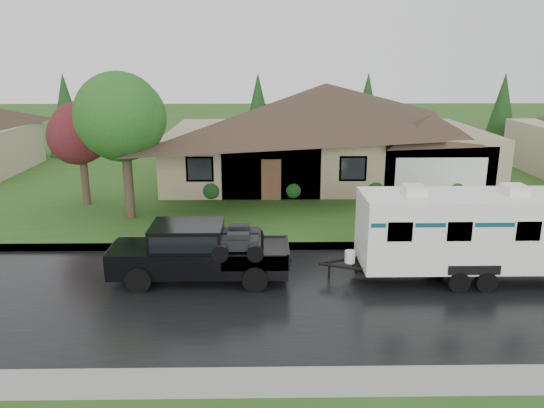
# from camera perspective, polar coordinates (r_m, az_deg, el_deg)

# --- Properties ---
(ground) EXTENTS (140.00, 140.00, 0.00)m
(ground) POSITION_cam_1_polar(r_m,az_deg,el_deg) (18.70, 4.16, -7.10)
(ground) COLOR #2E5019
(ground) RESTS_ON ground
(road) EXTENTS (140.00, 8.00, 0.01)m
(road) POSITION_cam_1_polar(r_m,az_deg,el_deg) (16.87, 4.76, -9.69)
(road) COLOR black
(road) RESTS_ON ground
(curb) EXTENTS (140.00, 0.50, 0.15)m
(curb) POSITION_cam_1_polar(r_m,az_deg,el_deg) (20.76, 3.63, -4.53)
(curb) COLOR gray
(curb) RESTS_ON ground
(lawn) EXTENTS (140.00, 26.00, 0.15)m
(lawn) POSITION_cam_1_polar(r_m,az_deg,el_deg) (33.00, 1.91, 3.05)
(lawn) COLOR #2E5019
(lawn) RESTS_ON ground
(house_main) EXTENTS (19.44, 10.80, 6.90)m
(house_main) POSITION_cam_1_polar(r_m,az_deg,el_deg) (31.48, 6.29, 8.86)
(house_main) COLOR tan
(house_main) RESTS_ON lawn
(tree_left_green) EXTENTS (3.84, 3.84, 6.35)m
(tree_left_green) POSITION_cam_1_polar(r_m,az_deg,el_deg) (24.04, -15.65, 8.68)
(tree_left_green) COLOR #382B1E
(tree_left_green) RESTS_ON lawn
(tree_red) EXTENTS (2.96, 2.96, 4.90)m
(tree_red) POSITION_cam_1_polar(r_m,az_deg,el_deg) (27.20, -19.87, 6.91)
(tree_red) COLOR #382B1E
(tree_red) RESTS_ON lawn
(shrub_row) EXTENTS (13.60, 1.00, 1.00)m
(shrub_row) POSITION_cam_1_polar(r_m,az_deg,el_deg) (27.52, 6.66, 1.67)
(shrub_row) COLOR #143814
(shrub_row) RESTS_ON lawn
(pickup_truck) EXTENTS (5.79, 2.20, 1.93)m
(pickup_truck) POSITION_cam_1_polar(r_m,az_deg,el_deg) (17.71, -8.13, -4.94)
(pickup_truck) COLOR black
(pickup_truck) RESTS_ON ground
(travel_trailer) EXTENTS (7.14, 2.51, 3.20)m
(travel_trailer) POSITION_cam_1_polar(r_m,az_deg,el_deg) (18.55, 19.90, -2.61)
(travel_trailer) COLOR white
(travel_trailer) RESTS_ON ground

